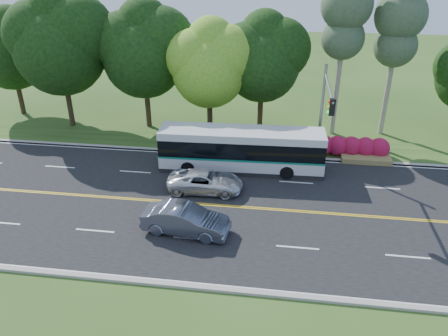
# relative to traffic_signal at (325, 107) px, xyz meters

# --- Properties ---
(ground) EXTENTS (120.00, 120.00, 0.00)m
(ground) POSITION_rel_traffic_signal_xyz_m (-6.49, -5.40, -4.67)
(ground) COLOR #2A4C19
(ground) RESTS_ON ground
(road) EXTENTS (60.00, 14.00, 0.02)m
(road) POSITION_rel_traffic_signal_xyz_m (-6.49, -5.40, -4.66)
(road) COLOR black
(road) RESTS_ON ground
(curb_north) EXTENTS (60.00, 0.30, 0.15)m
(curb_north) POSITION_rel_traffic_signal_xyz_m (-6.49, 1.75, -4.60)
(curb_north) COLOR #9F9990
(curb_north) RESTS_ON ground
(curb_south) EXTENTS (60.00, 0.30, 0.15)m
(curb_south) POSITION_rel_traffic_signal_xyz_m (-6.49, -12.55, -4.60)
(curb_south) COLOR #9F9990
(curb_south) RESTS_ON ground
(grass_verge) EXTENTS (60.00, 4.00, 0.10)m
(grass_verge) POSITION_rel_traffic_signal_xyz_m (-6.49, 3.60, -4.62)
(grass_verge) COLOR #2A4C19
(grass_verge) RESTS_ON ground
(lane_markings) EXTENTS (57.60, 13.82, 0.00)m
(lane_markings) POSITION_rel_traffic_signal_xyz_m (-6.59, -5.40, -4.65)
(lane_markings) COLOR gold
(lane_markings) RESTS_ON road
(tree_row) EXTENTS (44.70, 9.10, 13.84)m
(tree_row) POSITION_rel_traffic_signal_xyz_m (-11.65, 6.73, 2.06)
(tree_row) COLOR #301E15
(tree_row) RESTS_ON ground
(bougainvillea_hedge) EXTENTS (9.50, 2.25, 1.50)m
(bougainvillea_hedge) POSITION_rel_traffic_signal_xyz_m (0.69, 2.75, -3.95)
(bougainvillea_hedge) COLOR maroon
(bougainvillea_hedge) RESTS_ON ground
(traffic_signal) EXTENTS (0.42, 6.10, 7.00)m
(traffic_signal) POSITION_rel_traffic_signal_xyz_m (0.00, 0.00, 0.00)
(traffic_signal) COLOR gray
(traffic_signal) RESTS_ON ground
(transit_bus) EXTENTS (11.19, 2.77, 2.91)m
(transit_bus) POSITION_rel_traffic_signal_xyz_m (-5.31, -0.48, -3.21)
(transit_bus) COLOR silver
(transit_bus) RESTS_ON road
(sedan) EXTENTS (4.90, 2.21, 1.56)m
(sedan) POSITION_rel_traffic_signal_xyz_m (-7.51, -8.34, -3.87)
(sedan) COLOR slate
(sedan) RESTS_ON road
(suv) EXTENTS (4.80, 2.32, 1.32)m
(suv) POSITION_rel_traffic_signal_xyz_m (-7.23, -3.75, -3.99)
(suv) COLOR silver
(suv) RESTS_ON road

